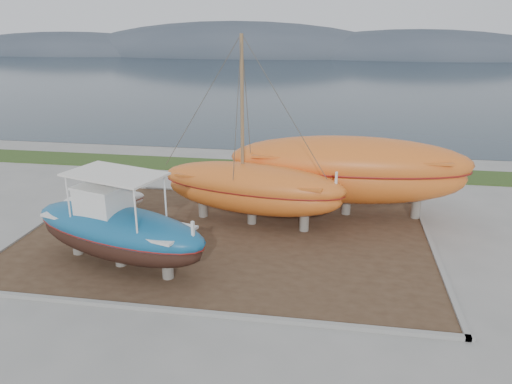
% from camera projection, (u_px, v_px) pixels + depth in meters
% --- Properties ---
extents(ground, '(140.00, 140.00, 0.00)m').
position_uv_depth(ground, '(201.00, 283.00, 18.79)').
color(ground, gray).
rests_on(ground, ground).
extents(dirt_patch, '(18.00, 12.00, 0.06)m').
position_uv_depth(dirt_patch, '(225.00, 238.00, 22.51)').
color(dirt_patch, '#422D1E').
rests_on(dirt_patch, ground).
extents(curb_frame, '(18.60, 12.60, 0.15)m').
position_uv_depth(curb_frame, '(225.00, 238.00, 22.49)').
color(curb_frame, gray).
rests_on(curb_frame, ground).
extents(grass_strip, '(44.00, 3.00, 0.08)m').
position_uv_depth(grass_strip, '(263.00, 168.00, 33.22)').
color(grass_strip, '#284219').
rests_on(grass_strip, ground).
extents(sea, '(260.00, 100.00, 0.04)m').
position_uv_depth(sea, '(311.00, 78.00, 84.03)').
color(sea, '#1A2934').
rests_on(sea, ground).
extents(mountain_ridge, '(200.00, 36.00, 20.00)m').
position_uv_depth(mountain_ridge, '(323.00, 56.00, 135.29)').
color(mountain_ridge, '#333D49').
rests_on(mountain_ridge, ground).
extents(blue_caique, '(8.40, 4.80, 3.86)m').
position_uv_depth(blue_caique, '(117.00, 220.00, 19.40)').
color(blue_caique, '#165A89').
rests_on(blue_caique, dirt_patch).
extents(white_dinghy, '(4.16, 2.90, 1.17)m').
position_uv_depth(white_dinghy, '(105.00, 204.00, 24.99)').
color(white_dinghy, white).
rests_on(white_dinghy, dirt_patch).
extents(orange_sailboat, '(9.34, 4.27, 8.76)m').
position_uv_depth(orange_sailboat, '(252.00, 134.00, 22.70)').
color(orange_sailboat, orange).
rests_on(orange_sailboat, dirt_patch).
extents(orange_bare_hull, '(11.79, 3.63, 3.86)m').
position_uv_depth(orange_bare_hull, '(348.00, 177.00, 24.66)').
color(orange_bare_hull, orange).
rests_on(orange_bare_hull, dirt_patch).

